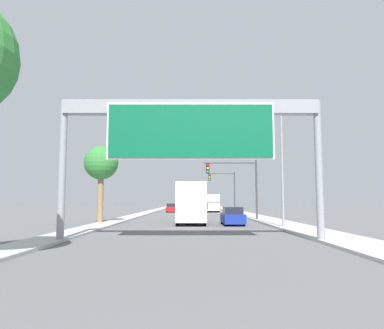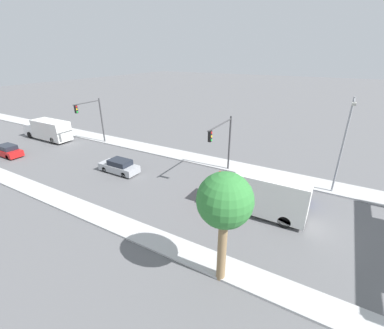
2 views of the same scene
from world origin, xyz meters
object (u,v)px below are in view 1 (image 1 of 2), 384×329
palm_tree_background (102,164)px  traffic_light_mid_block (227,185)px  car_far_left (193,211)px  traffic_light_near_intersection (240,179)px  truck_box_primary (192,203)px  sign_gantry (192,127)px  street_lamp_right (279,157)px  car_mid_right (234,216)px  car_far_center (173,208)px  truck_box_secondary (212,203)px

palm_tree_background → traffic_light_mid_block: bearing=62.3°
car_far_left → palm_tree_background: bearing=-116.7°
traffic_light_near_intersection → palm_tree_background: palm_tree_background is taller
truck_box_primary → traffic_light_near_intersection: traffic_light_near_intersection is taller
truck_box_primary → sign_gantry: bearing=-90.0°
car_far_left → street_lamp_right: (6.57, -21.09, 4.57)m
car_mid_right → car_far_center: (-7.00, 33.51, 0.00)m
car_far_left → palm_tree_background: palm_tree_background is taller
truck_box_primary → traffic_light_near_intersection: (4.94, 5.68, 2.51)m
car_mid_right → palm_tree_background: (-11.52, 1.19, 4.57)m
sign_gantry → traffic_light_near_intersection: 20.79m
truck_box_secondary → truck_box_primary: bearing=-95.8°
truck_box_secondary → palm_tree_background: 36.19m
truck_box_primary → truck_box_secondary: bearing=84.2°
traffic_light_near_intersection → palm_tree_background: 14.16m
car_mid_right → traffic_light_near_intersection: bearing=78.0°
palm_tree_background → street_lamp_right: bearing=-19.4°
truck_box_primary → street_lamp_right: street_lamp_right is taller
palm_tree_background → street_lamp_right: (14.58, -5.12, 0.02)m
car_far_left → street_lamp_right: size_ratio=0.52×
car_mid_right → street_lamp_right: (3.07, -3.93, 4.59)m
truck_box_primary → traffic_light_near_intersection: 7.94m
car_far_center → truck_box_primary: 32.58m
car_mid_right → car_far_center: size_ratio=1.05×
car_far_left → truck_box_primary: bearing=-90.0°
car_mid_right → truck_box_secondary: (-0.00, 35.30, 0.86)m
car_far_left → truck_box_secondary: size_ratio=0.53×
sign_gantry → street_lamp_right: 11.47m
car_far_center → palm_tree_background: palm_tree_background is taller
traffic_light_near_intersection → street_lamp_right: (1.62, -10.74, 0.99)m
car_far_center → palm_tree_background: bearing=-98.0°
car_far_left → car_far_center: car_far_left is taller
traffic_light_near_intersection → palm_tree_background: size_ratio=0.90×
sign_gantry → palm_tree_background: 16.59m
street_lamp_right → palm_tree_background: bearing=160.6°
street_lamp_right → truck_box_primary: bearing=142.4°
traffic_light_near_intersection → traffic_light_mid_block: traffic_light_mid_block is taller
car_mid_right → traffic_light_near_intersection: (1.44, 6.81, 3.60)m
truck_box_primary → street_lamp_right: (6.57, -5.06, 3.50)m
truck_box_secondary → sign_gantry: bearing=-94.1°
car_far_center → palm_tree_background: size_ratio=0.66×
car_far_left → traffic_light_mid_block: traffic_light_mid_block is taller
truck_box_secondary → traffic_light_near_intersection: traffic_light_near_intersection is taller
truck_box_secondary → traffic_light_near_intersection: 28.65m
truck_box_secondary → traffic_light_mid_block: (1.92, -8.48, 2.84)m
car_mid_right → truck_box_secondary: size_ratio=0.54×
sign_gantry → traffic_light_mid_block: size_ratio=2.02×
sign_gantry → truck_box_primary: size_ratio=1.67×
car_far_left → palm_tree_background: size_ratio=0.68×
street_lamp_right → car_far_center: bearing=105.1°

